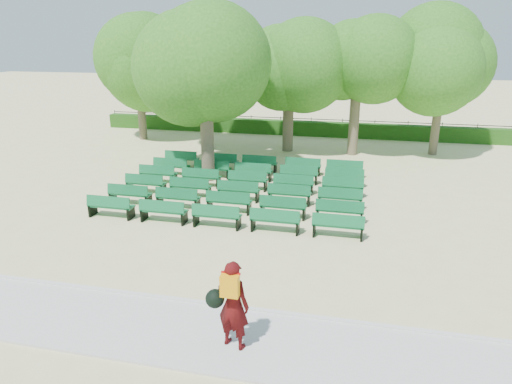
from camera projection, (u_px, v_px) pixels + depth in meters
ground at (240, 210)px, 16.70m from camera, size 120.00×120.00×0.00m
paving at (152, 329)px, 9.86m from camera, size 30.00×2.20×0.06m
curb at (173, 300)px, 10.92m from camera, size 30.00×0.12×0.10m
hedge at (295, 128)px, 29.48m from camera, size 26.00×0.70×0.90m
fence at (295, 134)px, 30.00m from camera, size 26.00×0.10×1.02m
tree_line at (284, 149)px, 25.93m from camera, size 21.80×6.80×7.04m
bench_array at (243, 192)px, 18.38m from camera, size 1.65×0.60×1.02m
tree_among at (205, 67)px, 18.75m from camera, size 5.11×5.11×7.18m
person at (232, 303)px, 8.97m from camera, size 0.94×0.62×1.90m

